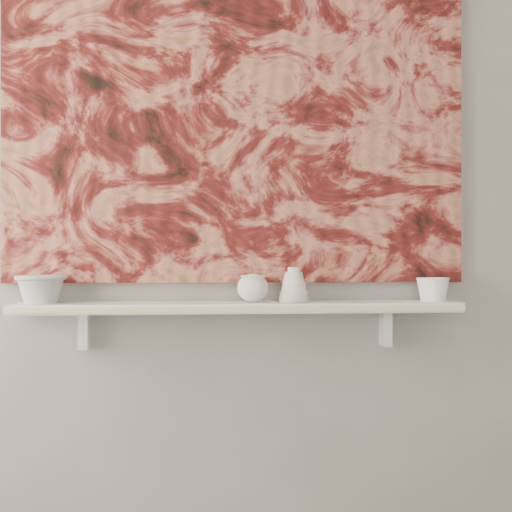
{
  "coord_description": "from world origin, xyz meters",
  "views": [
    {
      "loc": [
        -0.14,
        -0.74,
        1.07
      ],
      "look_at": [
        0.05,
        1.49,
        1.08
      ],
      "focal_mm": 50.0,
      "sensor_mm": 36.0,
      "label": 1
    }
  ],
  "objects": [
    {
      "name": "shelf",
      "position": [
        0.0,
        1.51,
        0.92
      ],
      "size": [
        1.4,
        0.18,
        0.03
      ],
      "primitive_type": "cube",
      "color": "silver",
      "rests_on": "wall_back"
    },
    {
      "name": "cup_cream",
      "position": [
        0.04,
        1.51,
        0.97
      ],
      "size": [
        0.12,
        0.12,
        0.09
      ],
      "primitive_type": null,
      "rotation": [
        0.0,
        0.0,
        0.3
      ],
      "color": "beige",
      "rests_on": "shelf"
    },
    {
      "name": "bowl_white",
      "position": [
        0.63,
        1.51,
        0.97
      ],
      "size": [
        0.12,
        0.12,
        0.08
      ],
      "primitive_type": null,
      "rotation": [
        0.0,
        0.0,
        -0.12
      ],
      "color": "white",
      "rests_on": "shelf"
    },
    {
      "name": "painting",
      "position": [
        0.0,
        1.59,
        1.54
      ],
      "size": [
        1.5,
        0.02,
        1.1
      ],
      "primitive_type": "cube",
      "color": "maroon",
      "rests_on": "wall_back"
    },
    {
      "name": "bell_vessel",
      "position": [
        0.17,
        1.51,
        0.99
      ],
      "size": [
        0.13,
        0.13,
        0.11
      ],
      "primitive_type": null,
      "rotation": [
        0.0,
        0.0,
        -0.3
      ],
      "color": "beige",
      "rests_on": "shelf"
    },
    {
      "name": "house_motif",
      "position": [
        0.45,
        1.57,
        1.23
      ],
      "size": [
        0.09,
        0.0,
        0.08
      ],
      "primitive_type": "cube",
      "color": "black",
      "rests_on": "painting"
    },
    {
      "name": "bowl_grey",
      "position": [
        -0.61,
        1.51,
        0.98
      ],
      "size": [
        0.17,
        0.17,
        0.09
      ],
      "primitive_type": null,
      "rotation": [
        0.0,
        0.0,
        0.12
      ],
      "color": "#9F9F9D",
      "rests_on": "shelf"
    },
    {
      "name": "wall_back",
      "position": [
        0.0,
        1.6,
        1.35
      ],
      "size": [
        3.6,
        0.0,
        3.6
      ],
      "primitive_type": "plane",
      "rotation": [
        1.57,
        0.0,
        0.0
      ],
      "color": "gray",
      "rests_on": "floor"
    },
    {
      "name": "shelf_stripe",
      "position": [
        0.0,
        1.41,
        0.92
      ],
      "size": [
        1.4,
        0.01,
        0.02
      ],
      "primitive_type": "cube",
      "color": "beige",
      "rests_on": "shelf"
    },
    {
      "name": "bracket_left",
      "position": [
        -0.49,
        1.57,
        0.84
      ],
      "size": [
        0.03,
        0.06,
        0.12
      ],
      "primitive_type": "cube",
      "color": "silver",
      "rests_on": "wall_back"
    },
    {
      "name": "bracket_right",
      "position": [
        0.49,
        1.57,
        0.84
      ],
      "size": [
        0.03,
        0.06,
        0.12
      ],
      "primitive_type": "cube",
      "color": "silver",
      "rests_on": "wall_back"
    }
  ]
}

